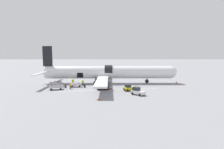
# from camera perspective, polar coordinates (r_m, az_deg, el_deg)

# --- Properties ---
(ground_plane) EXTENTS (500.00, 500.00, 0.00)m
(ground_plane) POSITION_cam_1_polar(r_m,az_deg,el_deg) (45.43, -4.19, -4.27)
(ground_plane) COLOR gray
(apron_marking_line) EXTENTS (24.05, 3.21, 0.01)m
(apron_marking_line) POSITION_cam_1_polar(r_m,az_deg,el_deg) (42.26, -0.98, -5.07)
(apron_marking_line) COLOR silver
(apron_marking_line) RESTS_ON ground_plane
(airplane) EXTENTS (40.89, 37.43, 10.94)m
(airplane) POSITION_cam_1_polar(r_m,az_deg,el_deg) (51.75, -1.72, 0.58)
(airplane) COLOR silver
(airplane) RESTS_ON ground_plane
(baggage_tug_lead) EXTENTS (3.01, 3.05, 1.65)m
(baggage_tug_lead) POSITION_cam_1_polar(r_m,az_deg,el_deg) (37.57, 8.37, -5.53)
(baggage_tug_lead) COLOR white
(baggage_tug_lead) RESTS_ON ground_plane
(baggage_tug_mid) EXTENTS (3.09, 2.39, 1.57)m
(baggage_tug_mid) POSITION_cam_1_polar(r_m,az_deg,el_deg) (41.48, 5.63, -4.40)
(baggage_tug_mid) COLOR yellow
(baggage_tug_mid) RESTS_ON ground_plane
(baggage_cart_loading) EXTENTS (3.65, 1.91, 1.05)m
(baggage_cart_loading) POSITION_cam_1_polar(r_m,az_deg,el_deg) (47.06, -11.58, -3.35)
(baggage_cart_loading) COLOR silver
(baggage_cart_loading) RESTS_ON ground_plane
(baggage_cart_queued) EXTENTS (4.18, 2.67, 1.06)m
(baggage_cart_queued) POSITION_cam_1_polar(r_m,az_deg,el_deg) (44.82, -17.69, -4.00)
(baggage_cart_queued) COLOR #B7BABF
(baggage_cart_queued) RESTS_ON ground_plane
(baggage_cart_empty) EXTENTS (3.86, 2.84, 1.19)m
(baggage_cart_empty) POSITION_cam_1_polar(r_m,az_deg,el_deg) (49.70, -17.67, -2.90)
(baggage_cart_empty) COLOR #999BA0
(baggage_cart_empty) RESTS_ON ground_plane
(ground_crew_loader_a) EXTENTS (0.56, 0.51, 1.67)m
(ground_crew_loader_a) POSITION_cam_1_polar(r_m,az_deg,el_deg) (48.73, -9.50, -2.55)
(ground_crew_loader_a) COLOR #2D2D33
(ground_crew_loader_a) RESTS_ON ground_plane
(ground_crew_loader_b) EXTENTS (0.49, 0.49, 1.54)m
(ground_crew_loader_b) POSITION_cam_1_polar(r_m,az_deg,el_deg) (44.53, -13.47, -3.60)
(ground_crew_loader_b) COLOR black
(ground_crew_loader_b) RESTS_ON ground_plane
(ground_crew_driver) EXTENTS (0.65, 0.50, 1.85)m
(ground_crew_driver) POSITION_cam_1_polar(r_m,az_deg,el_deg) (49.70, -12.68, -2.33)
(ground_crew_driver) COLOR #2D2D33
(ground_crew_driver) RESTS_ON ground_plane
(suitcase_on_tarmac_upright) EXTENTS (0.49, 0.31, 0.84)m
(suitcase_on_tarmac_upright) POSITION_cam_1_polar(r_m,az_deg,el_deg) (46.56, -14.93, -3.75)
(suitcase_on_tarmac_upright) COLOR #2D2D33
(suitcase_on_tarmac_upright) RESTS_ON ground_plane
(suitcase_on_tarmac_spare) EXTENTS (0.47, 0.18, 0.87)m
(suitcase_on_tarmac_spare) POSITION_cam_1_polar(r_m,az_deg,el_deg) (45.73, -8.94, -3.77)
(suitcase_on_tarmac_spare) COLOR black
(suitcase_on_tarmac_spare) RESTS_ON ground_plane
(safety_cone_nose) EXTENTS (0.62, 0.62, 0.76)m
(safety_cone_nose) POSITION_cam_1_polar(r_m,az_deg,el_deg) (55.12, 20.28, -2.36)
(safety_cone_nose) COLOR black
(safety_cone_nose) RESTS_ON ground_plane
(safety_cone_engine_left) EXTENTS (0.61, 0.61, 0.55)m
(safety_cone_engine_left) POSITION_cam_1_polar(r_m,az_deg,el_deg) (33.37, -4.35, -7.83)
(safety_cone_engine_left) COLOR black
(safety_cone_engine_left) RESTS_ON ground_plane
(safety_cone_wingtip) EXTENTS (0.56, 0.56, 0.67)m
(safety_cone_wingtip) POSITION_cam_1_polar(r_m,az_deg,el_deg) (43.10, -0.47, -4.42)
(safety_cone_wingtip) COLOR black
(safety_cone_wingtip) RESTS_ON ground_plane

